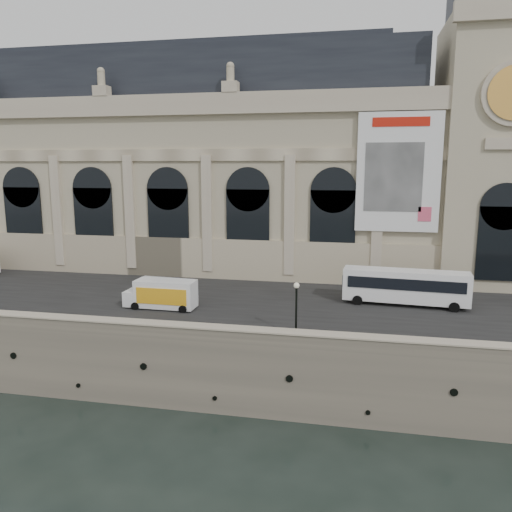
{
  "coord_description": "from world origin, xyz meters",
  "views": [
    {
      "loc": [
        18.56,
        -35.91,
        19.76
      ],
      "look_at": [
        6.96,
        22.0,
        9.03
      ],
      "focal_mm": 35.0,
      "sensor_mm": 36.0,
      "label": 1
    }
  ],
  "objects": [
    {
      "name": "museum",
      "position": [
        -5.98,
        30.86,
        19.72
      ],
      "size": [
        69.0,
        18.7,
        29.1
      ],
      "color": "#BDB192",
      "rests_on": "quay"
    },
    {
      "name": "clock_pavilion",
      "position": [
        34.0,
        27.93,
        23.42
      ],
      "size": [
        13.0,
        14.72,
        36.7
      ],
      "color": "#BDB192",
      "rests_on": "quay"
    },
    {
      "name": "quay",
      "position": [
        0.0,
        35.0,
        3.0
      ],
      "size": [
        160.0,
        70.0,
        6.0
      ],
      "primitive_type": "cube",
      "color": "gray",
      "rests_on": "ground"
    },
    {
      "name": "ground",
      "position": [
        0.0,
        0.0,
        0.0
      ],
      "size": [
        260.0,
        260.0,
        0.0
      ],
      "primitive_type": "plane",
      "color": "black",
      "rests_on": "ground"
    },
    {
      "name": "street",
      "position": [
        0.0,
        14.0,
        6.03
      ],
      "size": [
        160.0,
        24.0,
        0.06
      ],
      "primitive_type": "cube",
      "color": "#2D2D2D",
      "rests_on": "quay"
    },
    {
      "name": "bus_right",
      "position": [
        23.63,
        14.17,
        8.0
      ],
      "size": [
        12.3,
        3.67,
        3.57
      ],
      "color": "white",
      "rests_on": "quay"
    },
    {
      "name": "parapet",
      "position": [
        0.0,
        0.6,
        6.62
      ],
      "size": [
        160.0,
        1.4,
        1.21
      ],
      "color": "gray",
      "rests_on": "quay"
    },
    {
      "name": "van_c",
      "position": [
        -0.18,
        9.7,
        7.32
      ],
      "size": [
        6.0,
        2.82,
        2.59
      ],
      "color": "silver",
      "rests_on": "quay"
    },
    {
      "name": "lamp_right",
      "position": [
        14.13,
        2.77,
        8.26
      ],
      "size": [
        0.46,
        0.46,
        4.55
      ],
      "color": "black",
      "rests_on": "quay"
    },
    {
      "name": "box_truck",
      "position": [
        0.33,
        8.4,
        7.42
      ],
      "size": [
        7.06,
        2.63,
        2.83
      ],
      "color": "white",
      "rests_on": "quay"
    }
  ]
}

